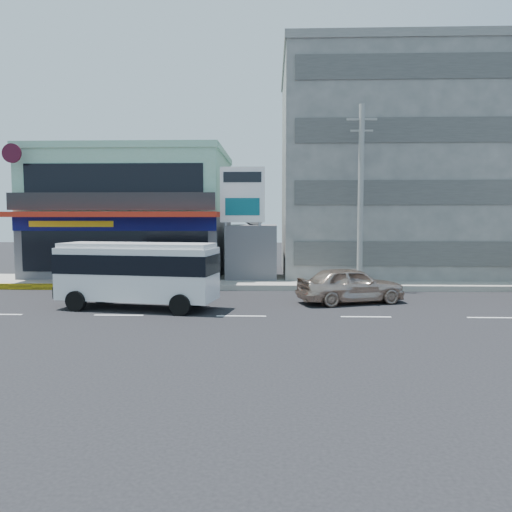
{
  "coord_description": "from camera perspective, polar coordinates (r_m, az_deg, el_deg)",
  "views": [
    {
      "loc": [
        1.26,
        -19.82,
        3.96
      ],
      "look_at": [
        0.49,
        3.07,
        2.2
      ],
      "focal_mm": 35.0,
      "sensor_mm": 36.0,
      "label": 1
    }
  ],
  "objects": [
    {
      "name": "shop_building",
      "position": [
        35.01,
        -13.45,
        4.33
      ],
      "size": [
        12.4,
        11.7,
        8.0
      ],
      "color": "#4D4D53",
      "rests_on": "ground"
    },
    {
      "name": "satellite_dish",
      "position": [
        30.85,
        -0.42,
        3.68
      ],
      "size": [
        1.5,
        1.5,
        0.15
      ],
      "primitive_type": "cylinder",
      "color": "slate",
      "rests_on": "gap_structure"
    },
    {
      "name": "ground",
      "position": [
        20.25,
        -1.69,
        -6.88
      ],
      "size": [
        120.0,
        120.0,
        0.0
      ],
      "primitive_type": "plane",
      "color": "black",
      "rests_on": "ground"
    },
    {
      "name": "utility_pole_near",
      "position": [
        27.66,
        11.88,
        6.77
      ],
      "size": [
        1.6,
        0.3,
        10.0
      ],
      "color": "#999993",
      "rests_on": "ground"
    },
    {
      "name": "billboard",
      "position": [
        29.09,
        -1.55,
        6.3
      ],
      "size": [
        2.6,
        0.18,
        6.9
      ],
      "color": "gray",
      "rests_on": "ground"
    },
    {
      "name": "sidewalk",
      "position": [
        29.81,
        9.13,
        -3.01
      ],
      "size": [
        70.0,
        5.0,
        0.3
      ],
      "primitive_type": "cube",
      "color": "gray",
      "rests_on": "ground"
    },
    {
      "name": "motorcycle_rider",
      "position": [
        27.33,
        -9.19,
        -2.42
      ],
      "size": [
        1.86,
        1.27,
        2.25
      ],
      "color": "#530B14",
      "rests_on": "ground"
    },
    {
      "name": "concrete_building",
      "position": [
        36.03,
        16.16,
        9.06
      ],
      "size": [
        16.0,
        12.0,
        14.0
      ],
      "primitive_type": "cube",
      "color": "gray",
      "rests_on": "ground"
    },
    {
      "name": "gap_structure",
      "position": [
        31.93,
        -0.34,
        0.42
      ],
      "size": [
        3.0,
        6.0,
        3.5
      ],
      "primitive_type": "cube",
      "color": "#4D4D53",
      "rests_on": "ground"
    },
    {
      "name": "minibus",
      "position": [
        22.23,
        -13.39,
        -1.54
      ],
      "size": [
        7.12,
        3.31,
        2.87
      ],
      "color": "silver",
      "rests_on": "ground"
    },
    {
      "name": "sedan",
      "position": [
        23.65,
        10.74,
        -3.24
      ],
      "size": [
        5.35,
        3.37,
        1.7
      ],
      "primitive_type": "imported",
      "rotation": [
        0.0,
        0.0,
        1.87
      ],
      "color": "#BCA38F",
      "rests_on": "ground"
    }
  ]
}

